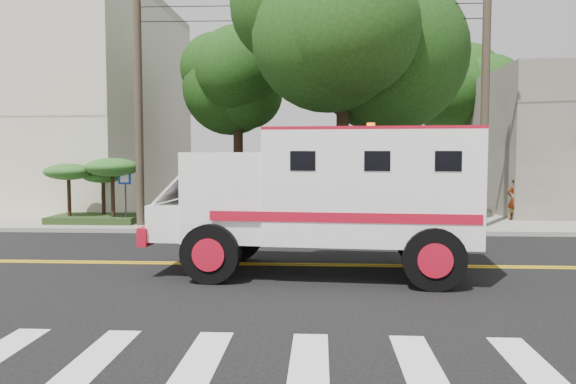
{
  "coord_description": "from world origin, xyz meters",
  "views": [
    {
      "loc": [
        0.74,
        -13.34,
        2.69
      ],
      "look_at": [
        -0.17,
        2.23,
        1.6
      ],
      "focal_mm": 35.0,
      "sensor_mm": 36.0,
      "label": 1
    }
  ],
  "objects": [
    {
      "name": "tree_right",
      "position": [
        8.84,
        15.77,
        6.09
      ],
      "size": [
        4.8,
        4.5,
        8.2
      ],
      "color": "black",
      "rests_on": "ground"
    },
    {
      "name": "utility_pole_left",
      "position": [
        -5.6,
        6.0,
        4.5
      ],
      "size": [
        0.28,
        0.28,
        9.0
      ],
      "primitive_type": "cylinder",
      "color": "#382D23",
      "rests_on": "ground"
    },
    {
      "name": "traffic_signal",
      "position": [
        3.8,
        5.6,
        2.23
      ],
      "size": [
        0.15,
        0.18,
        3.6
      ],
      "color": "#3F3F42",
      "rests_on": "ground"
    },
    {
      "name": "utility_pole_right",
      "position": [
        6.3,
        6.2,
        4.5
      ],
      "size": [
        0.28,
        0.28,
        9.0
      ],
      "primitive_type": "cylinder",
      "color": "#382D23",
      "rests_on": "ground"
    },
    {
      "name": "ground",
      "position": [
        0.0,
        0.0,
        0.0
      ],
      "size": [
        100.0,
        100.0,
        0.0
      ],
      "primitive_type": "plane",
      "color": "black",
      "rests_on": "ground"
    },
    {
      "name": "tree_main",
      "position": [
        1.94,
        6.21,
        7.2
      ],
      "size": [
        6.08,
        5.7,
        9.85
      ],
      "color": "black",
      "rests_on": "ground"
    },
    {
      "name": "pedestrian_a",
      "position": [
        8.07,
        8.25,
        0.94
      ],
      "size": [
        0.64,
        0.49,
        1.58
      ],
      "primitive_type": "imported",
      "rotation": [
        0.0,
        0.0,
        3.35
      ],
      "color": "gray",
      "rests_on": "sidewalk_ne"
    },
    {
      "name": "accessibility_sign",
      "position": [
        -6.2,
        6.17,
        1.37
      ],
      "size": [
        0.45,
        0.1,
        2.02
      ],
      "color": "#3F3F42",
      "rests_on": "ground"
    },
    {
      "name": "armored_truck",
      "position": [
        0.91,
        -0.93,
        1.83
      ],
      "size": [
        7.25,
        3.31,
        3.22
      ],
      "rotation": [
        0.0,
        0.0,
        -0.08
      ],
      "color": "white",
      "rests_on": "ground"
    },
    {
      "name": "building_left",
      "position": [
        -15.5,
        15.0,
        5.15
      ],
      "size": [
        16.0,
        14.0,
        10.0
      ],
      "primitive_type": "cube",
      "color": "beige",
      "rests_on": "sidewalk_nw"
    },
    {
      "name": "pedestrian_b",
      "position": [
        6.64,
        8.74,
        1.03
      ],
      "size": [
        0.99,
        0.85,
        1.76
      ],
      "primitive_type": "imported",
      "rotation": [
        0.0,
        0.0,
        2.9
      ],
      "color": "gray",
      "rests_on": "sidewalk_ne"
    },
    {
      "name": "tree_left",
      "position": [
        -2.68,
        11.79,
        5.73
      ],
      "size": [
        4.48,
        4.2,
        7.7
      ],
      "color": "black",
      "rests_on": "ground"
    },
    {
      "name": "palm_planter",
      "position": [
        -7.44,
        6.62,
        1.65
      ],
      "size": [
        3.52,
        2.63,
        2.36
      ],
      "color": "#1E3314",
      "rests_on": "sidewalk_nw"
    },
    {
      "name": "sidewalk_nw",
      "position": [
        -13.5,
        13.5,
        0.07
      ],
      "size": [
        17.0,
        17.0,
        0.15
      ],
      "primitive_type": "cube",
      "color": "gray",
      "rests_on": "ground"
    }
  ]
}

